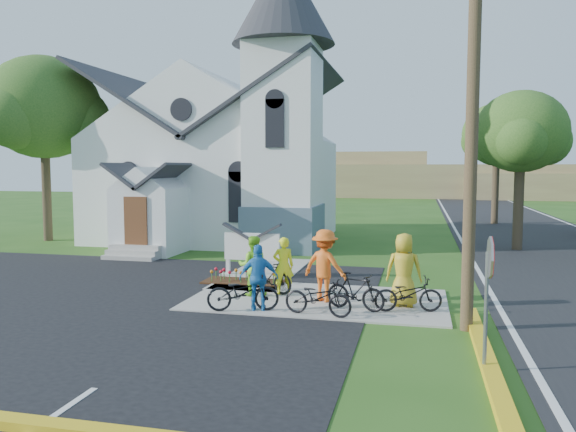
% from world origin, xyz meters
% --- Properties ---
extents(ground, '(120.00, 120.00, 0.00)m').
position_xyz_m(ground, '(0.00, 0.00, 0.00)').
color(ground, '#285017').
rests_on(ground, ground).
extents(road, '(8.00, 90.00, 0.02)m').
position_xyz_m(road, '(10.00, 15.00, 0.01)').
color(road, black).
rests_on(road, ground).
extents(sidewalk, '(7.00, 4.00, 0.05)m').
position_xyz_m(sidewalk, '(1.50, 0.50, 0.03)').
color(sidewalk, '#A39C93').
rests_on(sidewalk, ground).
extents(church, '(12.35, 12.00, 13.00)m').
position_xyz_m(church, '(-5.48, 12.48, 5.25)').
color(church, white).
rests_on(church, ground).
extents(church_sign, '(2.20, 0.40, 1.70)m').
position_xyz_m(church_sign, '(-1.20, 3.20, 1.03)').
color(church_sign, '#A39C93').
rests_on(church_sign, ground).
extents(flower_bed, '(2.60, 1.10, 0.07)m').
position_xyz_m(flower_bed, '(-1.20, 2.30, 0.04)').
color(flower_bed, '#351C0E').
rests_on(flower_bed, ground).
extents(utility_pole, '(3.45, 0.28, 10.00)m').
position_xyz_m(utility_pole, '(5.36, -1.50, 5.40)').
color(utility_pole, '#432F21').
rests_on(utility_pole, ground).
extents(stop_sign, '(0.11, 0.76, 2.48)m').
position_xyz_m(stop_sign, '(5.43, -4.20, 1.78)').
color(stop_sign, gray).
rests_on(stop_sign, ground).
extents(tree_lot_corner, '(5.60, 5.60, 9.15)m').
position_xyz_m(tree_lot_corner, '(-14.00, 10.00, 6.60)').
color(tree_lot_corner, '#36271D').
rests_on(tree_lot_corner, ground).
extents(tree_road_near, '(4.00, 4.00, 7.05)m').
position_xyz_m(tree_road_near, '(8.50, 12.00, 5.21)').
color(tree_road_near, '#36271D').
rests_on(tree_road_near, ground).
extents(tree_road_mid, '(4.40, 4.40, 7.80)m').
position_xyz_m(tree_road_mid, '(9.00, 24.00, 5.78)').
color(tree_road_mid, '#36271D').
rests_on(tree_road_mid, ground).
extents(distant_hills, '(61.00, 10.00, 5.60)m').
position_xyz_m(distant_hills, '(3.36, 56.33, 2.17)').
color(distant_hills, olive).
rests_on(distant_hills, ground).
extents(cyclist_0, '(0.70, 0.58, 1.65)m').
position_xyz_m(cyclist_0, '(0.44, 0.87, 0.88)').
color(cyclist_0, yellow).
rests_on(cyclist_0, sidewalk).
extents(bike_0, '(1.93, 1.16, 0.96)m').
position_xyz_m(bike_0, '(-0.11, -1.20, 0.53)').
color(bike_0, black).
rests_on(bike_0, sidewalk).
extents(cyclist_1, '(0.96, 0.83, 1.71)m').
position_xyz_m(cyclist_1, '(-0.37, 0.52, 0.90)').
color(cyclist_1, '#81D928').
rests_on(cyclist_1, sidewalk).
extents(bike_1, '(1.65, 0.98, 0.96)m').
position_xyz_m(bike_1, '(-0.02, 0.95, 0.53)').
color(bike_1, black).
rests_on(bike_1, sidewalk).
extents(cyclist_2, '(1.06, 0.63, 1.69)m').
position_xyz_m(cyclist_2, '(0.27, -1.06, 0.90)').
color(cyclist_2, '#2881CB').
rests_on(cyclist_2, sidewalk).
extents(bike_2, '(1.81, 0.90, 0.91)m').
position_xyz_m(bike_2, '(1.82, -1.20, 0.50)').
color(bike_2, black).
rests_on(bike_2, sidewalk).
extents(cyclist_3, '(1.44, 1.12, 1.96)m').
position_xyz_m(cyclist_3, '(1.74, 0.31, 1.03)').
color(cyclist_3, orange).
rests_on(cyclist_3, sidewalk).
extents(bike_3, '(1.67, 0.94, 0.96)m').
position_xyz_m(bike_3, '(2.66, -0.44, 0.53)').
color(bike_3, black).
rests_on(bike_3, sidewalk).
extents(cyclist_4, '(0.96, 0.63, 1.94)m').
position_xyz_m(cyclist_4, '(3.85, 0.23, 1.02)').
color(cyclist_4, gold).
rests_on(cyclist_4, sidewalk).
extents(bike_4, '(1.79, 0.95, 0.90)m').
position_xyz_m(bike_4, '(3.97, -0.32, 0.50)').
color(bike_4, black).
rests_on(bike_4, sidewalk).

